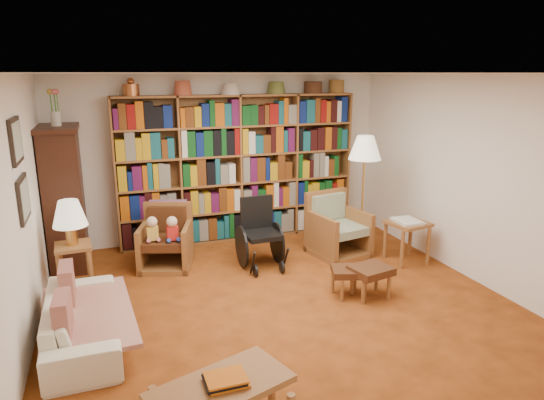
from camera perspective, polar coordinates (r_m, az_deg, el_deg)
name	(u,v)px	position (r m, az deg, el deg)	size (l,w,h in m)	color
floor	(280,303)	(5.56, 0.93, -12.00)	(5.00, 5.00, 0.00)	#994617
ceiling	(281,73)	(4.97, 1.05, 14.71)	(5.00, 5.00, 0.00)	white
wall_back	(223,158)	(7.47, -5.74, 4.99)	(5.00, 5.00, 0.00)	white
wall_front	(428,292)	(3.04, 17.92, -10.31)	(5.00, 5.00, 0.00)	white
wall_left	(18,218)	(4.88, -27.72, -1.85)	(5.00, 5.00, 0.00)	white
wall_right	(471,179)	(6.42, 22.41, 2.35)	(5.00, 5.00, 0.00)	white
bookshelf	(239,164)	(7.37, -3.89, 4.27)	(3.60, 0.30, 2.42)	#9D6530
curio_cabinet	(64,196)	(6.85, -23.23, 0.45)	(0.50, 0.95, 2.40)	#391A0F
framed_pictures	(20,170)	(5.09, -27.53, 3.14)	(0.03, 0.52, 0.97)	black
sofa	(83,320)	(5.05, -21.39, -12.99)	(0.63, 1.62, 0.47)	#ECE5C8
sofa_throw	(88,313)	(5.02, -20.87, -12.31)	(0.81, 1.51, 0.04)	beige
cushion_left	(67,286)	(5.29, -22.94, -9.32)	(0.13, 0.41, 0.41)	maroon
cushion_right	(63,319)	(4.66, -23.37, -12.71)	(0.13, 0.40, 0.40)	maroon
side_table_lamp	(74,258)	(6.08, -22.24, -6.29)	(0.42, 0.42, 0.60)	#9D6530
table_lamp	(70,215)	(5.93, -22.72, -1.63)	(0.38, 0.38, 0.52)	gold
armchair_leather	(165,240)	(6.63, -12.50, -4.65)	(0.85, 0.86, 0.83)	#9D6530
armchair_sage	(336,230)	(6.97, 7.51, -3.54)	(0.84, 0.85, 0.87)	#9D6530
wheelchair	(260,235)	(6.45, -1.45, -4.14)	(0.53, 0.74, 0.92)	black
floor_lamp	(365,153)	(6.76, 10.87, 5.49)	(0.45, 0.45, 1.68)	gold
side_table_papers	(407,229)	(6.80, 15.64, -3.26)	(0.57, 0.57, 0.59)	#9D6530
footstool_a	(349,273)	(5.70, 9.07, -8.50)	(0.48, 0.44, 0.33)	#4A2B13
footstool_b	(371,272)	(5.69, 11.56, -8.34)	(0.50, 0.45, 0.37)	#4A2B13
coffee_table	(221,391)	(3.62, -6.05, -21.47)	(1.08, 0.77, 0.48)	#9D6530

